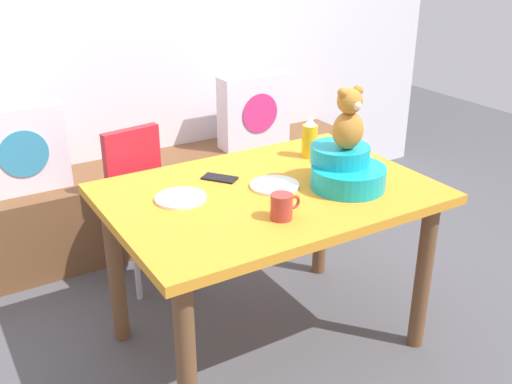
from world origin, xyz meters
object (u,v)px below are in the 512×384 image
at_px(highchair, 147,187).
at_px(infant_seat_teal, 345,169).
at_px(pillow_floral_left, 21,150).
at_px(dinner_plate_far, 275,185).
at_px(dining_table, 269,213).
at_px(dinner_plate_near, 181,198).
at_px(ketchup_bottle, 310,139).
at_px(cell_phone, 220,178).
at_px(pillow_floral_right, 254,110).
at_px(coffee_mug, 282,206).
at_px(teddy_bear, 349,120).

relative_size(highchair, infant_seat_teal, 2.39).
height_order(pillow_floral_left, infant_seat_teal, same).
xyz_separation_m(infant_seat_teal, dinner_plate_far, (-0.25, 0.14, -0.07)).
bearing_deg(dining_table, dinner_plate_near, 165.03).
bearing_deg(ketchup_bottle, cell_phone, -177.05).
bearing_deg(infant_seat_teal, cell_phone, 140.96).
relative_size(pillow_floral_right, highchair, 0.56).
height_order(dinner_plate_near, cell_phone, dinner_plate_near).
relative_size(infant_seat_teal, coffee_mug, 2.75).
height_order(highchair, teddy_bear, teddy_bear).
bearing_deg(dining_table, pillow_floral_left, 121.71).
bearing_deg(pillow_floral_left, ketchup_bottle, -41.45).
bearing_deg(highchair, cell_phone, -78.46).
xyz_separation_m(pillow_floral_left, dinner_plate_far, (0.76, -1.17, 0.07)).
xyz_separation_m(infant_seat_teal, coffee_mug, (-0.38, -0.12, -0.02)).
bearing_deg(teddy_bear, ketchup_bottle, 77.84).
bearing_deg(dinner_plate_far, highchair, 109.57).
distance_m(pillow_floral_left, highchair, 0.66).
bearing_deg(teddy_bear, cell_phone, 140.91).
distance_m(dining_table, coffee_mug, 0.31).
bearing_deg(highchair, teddy_bear, -59.95).
height_order(highchair, dinner_plate_far, highchair).
relative_size(pillow_floral_right, teddy_bear, 1.76).
distance_m(pillow_floral_left, cell_phone, 1.16).
relative_size(teddy_bear, dinner_plate_near, 1.25).
bearing_deg(cell_phone, dinner_plate_near, 167.60).
bearing_deg(pillow_floral_left, highchair, -40.12).
bearing_deg(dinner_plate_far, infant_seat_teal, -29.11).
distance_m(infant_seat_teal, cell_phone, 0.52).
distance_m(ketchup_bottle, dinner_plate_near, 0.72).
relative_size(coffee_mug, dinner_plate_near, 0.60).
height_order(pillow_floral_left, dining_table, pillow_floral_left).
distance_m(infant_seat_teal, coffee_mug, 0.40).
height_order(dining_table, cell_phone, cell_phone).
relative_size(dinner_plate_far, cell_phone, 1.39).
relative_size(infant_seat_teal, teddy_bear, 1.32).
bearing_deg(infant_seat_teal, dining_table, 155.48).
relative_size(infant_seat_teal, dinner_plate_far, 1.65).
height_order(pillow_floral_left, dinner_plate_near, pillow_floral_left).
bearing_deg(ketchup_bottle, dinner_plate_near, -169.58).
height_order(dining_table, ketchup_bottle, ketchup_bottle).
height_order(highchair, coffee_mug, coffee_mug).
distance_m(teddy_bear, dinner_plate_far, 0.39).
xyz_separation_m(highchair, dinner_plate_far, (0.27, -0.75, 0.22)).
height_order(teddy_bear, ketchup_bottle, teddy_bear).
bearing_deg(ketchup_bottle, pillow_floral_left, 138.55).
bearing_deg(teddy_bear, dinner_plate_near, 160.55).
height_order(infant_seat_teal, dinner_plate_far, infant_seat_teal).
distance_m(highchair, infant_seat_teal, 1.07).
xyz_separation_m(ketchup_bottle, cell_phone, (-0.48, -0.02, -0.08)).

